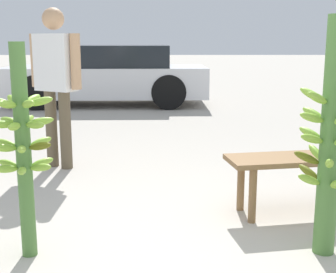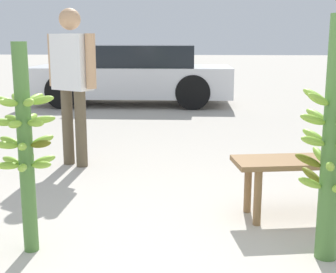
{
  "view_description": "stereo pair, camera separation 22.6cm",
  "coord_description": "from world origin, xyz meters",
  "px_view_note": "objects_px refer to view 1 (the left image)",
  "views": [
    {
      "loc": [
        -0.03,
        -2.69,
        1.38
      ],
      "look_at": [
        -0.01,
        0.29,
        0.76
      ],
      "focal_mm": 50.0,
      "sensor_mm": 36.0,
      "label": 1
    },
    {
      "loc": [
        0.19,
        -2.68,
        1.38
      ],
      "look_at": [
        -0.01,
        0.29,
        0.76
      ],
      "focal_mm": 50.0,
      "sensor_mm": 36.0,
      "label": 2
    }
  ],
  "objects_px": {
    "banana_stalk_center": "(331,139)",
    "vendor_person": "(56,75)",
    "market_bench": "(325,163)",
    "banana_stalk_left": "(23,145)",
    "parked_car": "(108,75)"
  },
  "relations": [
    {
      "from": "banana_stalk_left",
      "to": "parked_car",
      "type": "bearing_deg",
      "value": 92.5
    },
    {
      "from": "market_bench",
      "to": "banana_stalk_left",
      "type": "bearing_deg",
      "value": -169.73
    },
    {
      "from": "banana_stalk_center",
      "to": "vendor_person",
      "type": "height_order",
      "value": "vendor_person"
    },
    {
      "from": "vendor_person",
      "to": "banana_stalk_center",
      "type": "bearing_deg",
      "value": -14.48
    },
    {
      "from": "market_bench",
      "to": "banana_stalk_center",
      "type": "bearing_deg",
      "value": -117.26
    },
    {
      "from": "banana_stalk_left",
      "to": "market_bench",
      "type": "distance_m",
      "value": 2.33
    },
    {
      "from": "market_bench",
      "to": "parked_car",
      "type": "height_order",
      "value": "parked_car"
    },
    {
      "from": "banana_stalk_center",
      "to": "vendor_person",
      "type": "xyz_separation_m",
      "value": [
        -2.2,
        2.12,
        0.25
      ]
    },
    {
      "from": "banana_stalk_center",
      "to": "vendor_person",
      "type": "relative_size",
      "value": 0.9
    },
    {
      "from": "banana_stalk_left",
      "to": "parked_car",
      "type": "height_order",
      "value": "banana_stalk_left"
    },
    {
      "from": "banana_stalk_left",
      "to": "vendor_person",
      "type": "height_order",
      "value": "vendor_person"
    },
    {
      "from": "market_bench",
      "to": "parked_car",
      "type": "relative_size",
      "value": 0.38
    },
    {
      "from": "banana_stalk_left",
      "to": "vendor_person",
      "type": "relative_size",
      "value": 0.8
    },
    {
      "from": "parked_car",
      "to": "market_bench",
      "type": "bearing_deg",
      "value": -159.96
    },
    {
      "from": "banana_stalk_left",
      "to": "vendor_person",
      "type": "bearing_deg",
      "value": 97.19
    }
  ]
}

